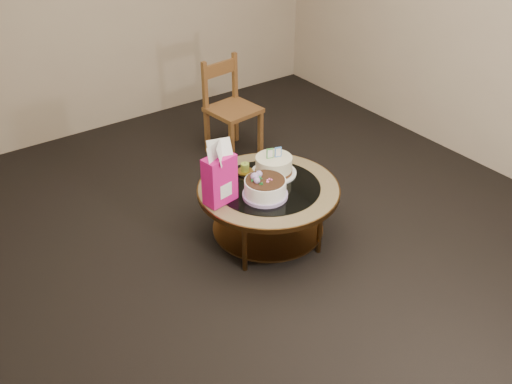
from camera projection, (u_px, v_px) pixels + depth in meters
ground at (268, 237)px, 4.29m from camera, size 5.00×5.00×0.00m
room_walls at (271, 35)px, 3.45m from camera, size 4.52×5.02×2.61m
coffee_table at (268, 196)px, 4.09m from camera, size 1.02×1.02×0.46m
decorated_cake at (265, 189)px, 3.90m from camera, size 0.31×0.31×0.18m
cream_cake at (274, 166)px, 4.15m from camera, size 0.33×0.33×0.21m
gift_bag at (219, 173)px, 3.77m from camera, size 0.24×0.19×0.44m
pillar_candle at (245, 170)px, 4.18m from camera, size 0.13×0.13×0.09m
dining_chair at (230, 107)px, 5.19m from camera, size 0.46×0.46×0.89m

